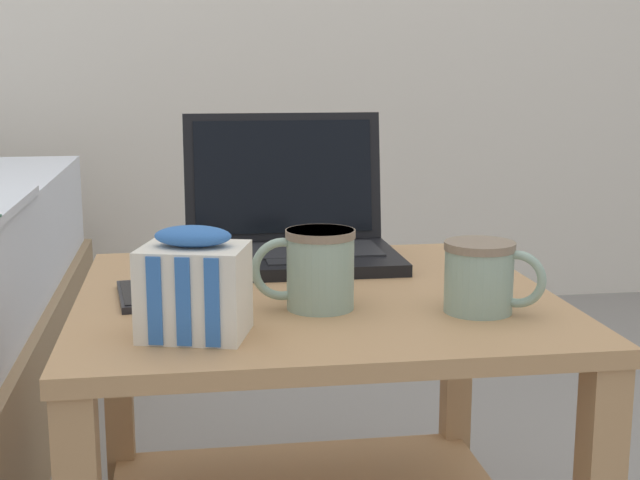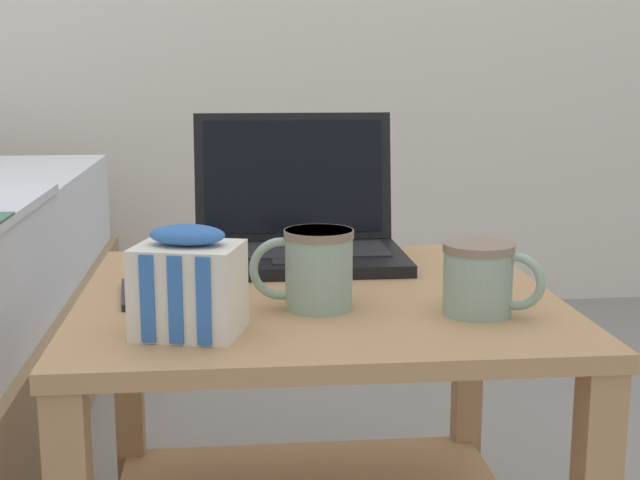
{
  "view_description": "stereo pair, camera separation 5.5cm",
  "coord_description": "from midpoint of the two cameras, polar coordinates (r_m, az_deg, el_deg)",
  "views": [
    {
      "loc": [
        -0.17,
        -1.15,
        0.76
      ],
      "look_at": [
        0.0,
        -0.04,
        0.54
      ],
      "focal_mm": 50.0,
      "sensor_mm": 36.0,
      "label": 1
    },
    {
      "loc": [
        -0.11,
        -1.15,
        0.76
      ],
      "look_at": [
        0.0,
        -0.04,
        0.54
      ],
      "focal_mm": 50.0,
      "sensor_mm": 36.0,
      "label": 2
    }
  ],
  "objects": [
    {
      "name": "laptop",
      "position": [
        1.39,
        -3.11,
        0.6
      ],
      "size": [
        0.32,
        0.25,
        0.22
      ],
      "color": "black",
      "rests_on": "bedside_table"
    },
    {
      "name": "cell_phone",
      "position": [
        1.18,
        -12.43,
        -3.51
      ],
      "size": [
        0.08,
        0.15,
        0.01
      ],
      "color": "black",
      "rests_on": "bedside_table"
    },
    {
      "name": "mug_front_left",
      "position": [
        1.1,
        8.89,
        -2.11
      ],
      "size": [
        0.12,
        0.09,
        0.09
      ],
      "color": "#8CA593",
      "rests_on": "bedside_table"
    },
    {
      "name": "bedside_table",
      "position": [
        1.25,
        -1.61,
        -10.57
      ],
      "size": [
        0.63,
        0.59,
        0.46
      ],
      "color": "tan",
      "rests_on": "ground_plane"
    },
    {
      "name": "mug_front_right",
      "position": [
        1.1,
        -1.61,
        -1.63
      ],
      "size": [
        0.13,
        0.09,
        0.1
      ],
      "color": "#8CA593",
      "rests_on": "bedside_table"
    },
    {
      "name": "snack_bag",
      "position": [
        1.01,
        -9.62,
        -2.95
      ],
      "size": [
        0.13,
        0.12,
        0.13
      ],
      "color": "silver",
      "rests_on": "bedside_table"
    }
  ]
}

